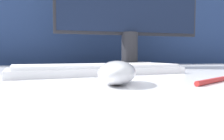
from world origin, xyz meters
TOP-DOWN VIEW (x-y plane):
  - partition_panel at (0.00, 0.69)m, footprint 5.00×0.03m
  - computer_mouse_near at (-0.07, -0.20)m, footprint 0.09×0.12m
  - keyboard at (-0.07, -0.00)m, footprint 0.43×0.21m
  - pen at (0.10, -0.22)m, footprint 0.14×0.08m

SIDE VIEW (x-z plane):
  - partition_panel at x=0.00m, z-range 0.00..1.22m
  - pen at x=0.10m, z-range 0.77..0.77m
  - keyboard at x=-0.07m, z-range 0.76..0.79m
  - computer_mouse_near at x=-0.07m, z-range 0.77..0.80m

